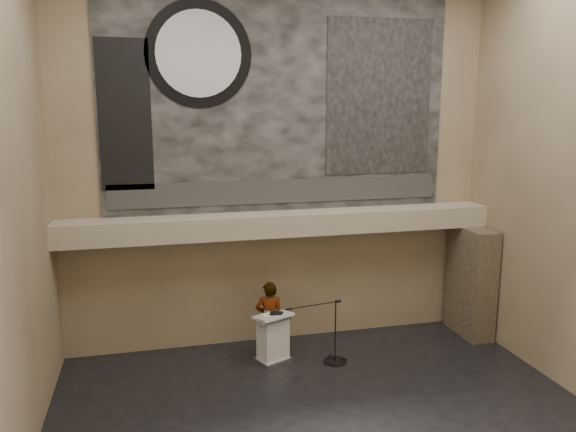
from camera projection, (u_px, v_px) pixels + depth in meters
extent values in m
plane|color=black|center=(331.00, 425.00, 10.01)|extent=(10.00, 10.00, 0.00)
cube|color=#7D674F|center=(280.00, 165.00, 13.01)|extent=(10.00, 0.02, 8.50)
cube|color=#7D674F|center=(467.00, 248.00, 5.39)|extent=(10.00, 0.02, 8.50)
cube|color=#7D674F|center=(3.00, 202.00, 8.02)|extent=(0.02, 8.00, 8.50)
cube|color=tan|center=(284.00, 223.00, 12.88)|extent=(10.00, 0.80, 0.50)
cylinder|color=#B2893D|center=(215.00, 240.00, 12.51)|extent=(0.04, 0.04, 0.06)
cylinder|color=#B2893D|center=(362.00, 231.00, 13.33)|extent=(0.04, 0.04, 0.06)
cube|color=black|center=(280.00, 102.00, 12.70)|extent=(8.00, 0.05, 5.00)
cube|color=#2B2B2B|center=(280.00, 191.00, 13.06)|extent=(7.76, 0.02, 0.55)
cylinder|color=black|center=(199.00, 54.00, 12.05)|extent=(2.30, 0.02, 2.30)
cylinder|color=silver|center=(199.00, 54.00, 12.03)|extent=(1.84, 0.02, 1.84)
cube|color=black|center=(379.00, 97.00, 13.21)|extent=(2.60, 0.02, 3.60)
cube|color=black|center=(125.00, 116.00, 11.92)|extent=(1.10, 0.02, 3.20)
cube|color=#423728|center=(471.00, 281.00, 13.85)|extent=(0.60, 1.40, 2.70)
cube|color=silver|center=(273.00, 359.00, 12.53)|extent=(0.85, 0.76, 0.08)
cube|color=white|center=(273.00, 337.00, 12.43)|extent=(0.73, 0.63, 0.96)
cube|color=white|center=(273.00, 316.00, 12.31)|extent=(0.94, 0.81, 0.14)
cube|color=black|center=(276.00, 313.00, 12.33)|extent=(0.35, 0.32, 0.04)
cube|color=white|center=(268.00, 316.00, 12.25)|extent=(0.30, 0.36, 0.00)
imported|color=white|center=(269.00, 319.00, 12.66)|extent=(0.70, 0.53, 1.75)
cylinder|color=black|center=(335.00, 361.00, 12.50)|extent=(0.52, 0.52, 0.02)
cylinder|color=black|center=(335.00, 331.00, 12.36)|extent=(0.03, 0.03, 1.44)
cylinder|color=black|center=(313.00, 305.00, 12.01)|extent=(1.23, 0.24, 0.02)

